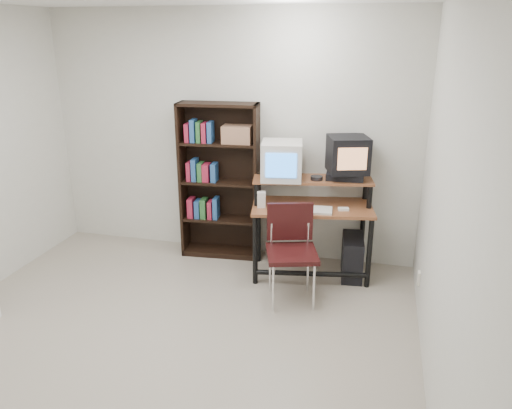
% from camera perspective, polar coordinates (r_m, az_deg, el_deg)
% --- Properties ---
extents(floor, '(4.00, 4.00, 0.01)m').
position_cam_1_polar(floor, '(4.14, -11.23, -16.03)').
color(floor, '#A49988').
rests_on(floor, ground).
extents(back_wall, '(4.00, 0.01, 2.60)m').
position_cam_1_polar(back_wall, '(5.36, -3.05, 7.80)').
color(back_wall, beige).
rests_on(back_wall, floor).
extents(right_wall, '(0.01, 4.00, 2.60)m').
position_cam_1_polar(right_wall, '(3.23, 21.17, -1.28)').
color(right_wall, beige).
rests_on(right_wall, floor).
extents(computer_desk, '(1.26, 0.79, 0.98)m').
position_cam_1_polar(computer_desk, '(4.96, 6.42, -0.61)').
color(computer_desk, brown).
rests_on(computer_desk, floor).
extents(crt_monitor, '(0.45, 0.45, 0.37)m').
position_cam_1_polar(crt_monitor, '(4.92, 2.97, 5.05)').
color(crt_monitor, beige).
rests_on(crt_monitor, computer_desk).
extents(vcr, '(0.37, 0.27, 0.08)m').
position_cam_1_polar(vcr, '(4.99, 10.13, 3.22)').
color(vcr, black).
rests_on(vcr, computer_desk).
extents(crt_tv, '(0.46, 0.46, 0.35)m').
position_cam_1_polar(crt_tv, '(4.95, 10.46, 5.65)').
color(crt_tv, black).
rests_on(crt_tv, vcr).
extents(cd_spindle, '(0.13, 0.13, 0.05)m').
position_cam_1_polar(cd_spindle, '(4.91, 6.94, 2.95)').
color(cd_spindle, '#26262B').
rests_on(cd_spindle, computer_desk).
extents(keyboard, '(0.49, 0.25, 0.03)m').
position_cam_1_polar(keyboard, '(4.79, 5.88, -0.66)').
color(keyboard, beige).
rests_on(keyboard, computer_desk).
extents(mousepad, '(0.23, 0.19, 0.01)m').
position_cam_1_polar(mousepad, '(4.85, 10.12, -0.81)').
color(mousepad, black).
rests_on(mousepad, computer_desk).
extents(mouse, '(0.11, 0.08, 0.03)m').
position_cam_1_polar(mouse, '(4.85, 9.96, -0.56)').
color(mouse, white).
rests_on(mouse, mousepad).
extents(desk_speaker, '(0.10, 0.09, 0.17)m').
position_cam_1_polar(desk_speaker, '(4.84, 0.62, 0.49)').
color(desk_speaker, beige).
rests_on(desk_speaker, computer_desk).
extents(pc_tower, '(0.24, 0.47, 0.42)m').
position_cam_1_polar(pc_tower, '(5.14, 10.93, -5.87)').
color(pc_tower, black).
rests_on(pc_tower, floor).
extents(school_chair, '(0.55, 0.55, 0.89)m').
position_cam_1_polar(school_chair, '(4.53, 4.03, -4.40)').
color(school_chair, black).
rests_on(school_chair, floor).
extents(bookshelf, '(0.86, 0.35, 1.67)m').
position_cam_1_polar(bookshelf, '(5.35, -4.15, 2.93)').
color(bookshelf, black).
rests_on(bookshelf, floor).
extents(wall_outlet, '(0.02, 0.08, 0.12)m').
position_cam_1_polar(wall_outlet, '(4.67, 18.10, -8.00)').
color(wall_outlet, beige).
rests_on(wall_outlet, right_wall).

